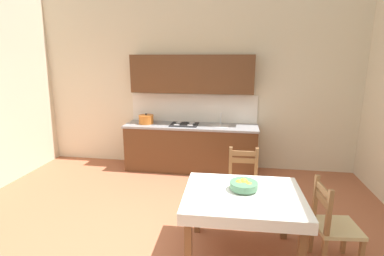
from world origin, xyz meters
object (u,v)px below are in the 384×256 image
Objects in this scene: dining_table at (243,205)px; fruit_bowl at (244,185)px; dining_chair_window_side at (333,226)px; kitchen_cabinetry at (191,127)px; dining_chair_kitchen_side at (243,184)px.

dining_table is 4.26× the size of fruit_bowl.
dining_table is 0.95m from dining_chair_window_side.
kitchen_cabinetry is at bearing 111.30° from dining_table.
fruit_bowl reaches higher than dining_table.
dining_chair_window_side is (0.93, 0.03, -0.18)m from dining_table.
dining_chair_kitchen_side is 3.10× the size of fruit_bowl.
dining_table is at bearing -91.11° from dining_chair_kitchen_side.
kitchen_cabinetry reaches higher than dining_chair_window_side.
dining_chair_window_side reaches higher than dining_table.
fruit_bowl is at bearing 89.85° from dining_table.
fruit_bowl is at bearing -68.09° from kitchen_cabinetry.
dining_chair_window_side is at bearing -52.31° from kitchen_cabinetry.
kitchen_cabinetry is 2.60m from fruit_bowl.
dining_chair_window_side is (0.91, -0.89, 0.00)m from dining_chair_kitchen_side.
kitchen_cabinetry reaches higher than fruit_bowl.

